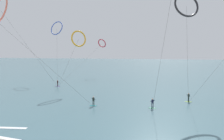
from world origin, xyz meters
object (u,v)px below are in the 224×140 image
at_px(kite_crimson, 102,43).
at_px(surfer_lime, 189,98).
at_px(surfer_emerald, 152,104).
at_px(kite_coral, 1,10).
at_px(surfer_teal, 93,102).
at_px(kite_cobalt, 57,28).
at_px(surfer_violet, 58,83).
at_px(kite_amber, 79,39).
at_px(kite_charcoal, 186,5).

bearing_deg(kite_crimson, surfer_lime, 149.40).
relative_size(surfer_emerald, kite_coral, 0.08).
bearing_deg(kite_crimson, surfer_teal, 124.71).
bearing_deg(surfer_teal, kite_cobalt, 157.69).
height_order(surfer_lime, surfer_violet, same).
height_order(surfer_teal, kite_amber, kite_amber).
bearing_deg(surfer_lime, kite_cobalt, -83.48).
height_order(surfer_teal, kite_crimson, kite_crimson).
relative_size(kite_coral, kite_amber, 1.37).
relative_size(surfer_violet, kite_charcoal, 0.08).
distance_m(surfer_emerald, kite_cobalt, 44.00).
height_order(kite_cobalt, kite_crimson, kite_cobalt).
height_order(kite_charcoal, kite_amber, kite_charcoal).
bearing_deg(surfer_teal, kite_charcoal, 57.17).
xyz_separation_m(surfer_violet, kite_amber, (7.21, -2.26, 11.91)).
height_order(kite_coral, kite_cobalt, kite_coral).
bearing_deg(surfer_emerald, kite_coral, 38.13).
xyz_separation_m(surfer_lime, kite_cobalt, (-37.71, 21.47, 16.43)).
bearing_deg(surfer_lime, kite_amber, -70.70).
height_order(surfer_lime, surfer_emerald, same).
bearing_deg(kite_cobalt, kite_amber, -31.12).
distance_m(surfer_lime, kite_charcoal, 17.88).
distance_m(kite_coral, kite_amber, 17.10).
height_order(surfer_emerald, surfer_violet, same).
relative_size(surfer_lime, surfer_emerald, 1.00).
bearing_deg(kite_amber, surfer_lime, -66.60).
relative_size(surfer_teal, kite_coral, 0.08).
relative_size(surfer_lime, surfer_teal, 1.00).
bearing_deg(surfer_emerald, surfer_lime, -103.14).
bearing_deg(kite_amber, surfer_teal, -109.86).
bearing_deg(surfer_violet, surfer_teal, 30.20).
xyz_separation_m(surfer_lime, kite_coral, (-35.78, -4.55, 16.82)).
bearing_deg(kite_charcoal, kite_amber, 146.93).
bearing_deg(kite_charcoal, surfer_violet, 145.64).
distance_m(kite_cobalt, kite_amber, 19.64).
relative_size(kite_cobalt, kite_crimson, 0.75).
relative_size(surfer_lime, kite_charcoal, 0.08).
height_order(surfer_teal, kite_cobalt, kite_cobalt).
relative_size(kite_amber, kite_crimson, 0.56).
height_order(surfer_emerald, kite_cobalt, kite_cobalt).
bearing_deg(surfer_emerald, surfer_teal, 42.83).
bearing_deg(kite_coral, kite_cobalt, 158.93).
height_order(surfer_violet, kite_cobalt, kite_cobalt).
xyz_separation_m(kite_coral, kite_amber, (11.10, 12.04, -4.91)).
bearing_deg(kite_coral, kite_charcoal, 75.89).
bearing_deg(kite_crimson, surfer_emerald, 138.05).
bearing_deg(surfer_lime, kite_charcoal, -129.58).
bearing_deg(kite_cobalt, surfer_teal, -36.96).
bearing_deg(surfer_lime, surfer_violet, -70.82).
bearing_deg(surfer_violet, kite_cobalt, -167.03).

